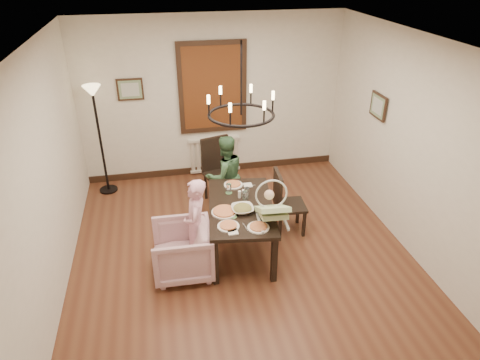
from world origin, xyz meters
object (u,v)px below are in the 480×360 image
object	(u,v)px
drinking_glass	(245,196)
chair_far	(221,172)
baby_bouncer	(272,207)
floor_lamp	(101,142)
armchair	(182,250)
chair_right	(290,202)
seated_man	(225,182)
elderly_woman	(196,232)
dining_table	(241,211)

from	to	relation	value
drinking_glass	chair_far	bearing A→B (deg)	96.26
baby_bouncer	floor_lamp	size ratio (longest dim) A/B	0.32
chair_far	armchair	distance (m)	1.82
chair_right	floor_lamp	distance (m)	3.23
seated_man	baby_bouncer	size ratio (longest dim) A/B	1.84
chair_far	floor_lamp	bearing A→B (deg)	141.97
elderly_woman	armchair	bearing A→B (deg)	-51.62
chair_far	chair_right	xyz separation A→B (m)	(0.84, -1.02, -0.05)
elderly_woman	seated_man	distance (m)	1.33
seated_man	drinking_glass	world-z (taller)	seated_man
dining_table	armchair	distance (m)	0.93
dining_table	chair_far	size ratio (longest dim) A/B	1.48
baby_bouncer	elderly_woman	bearing A→B (deg)	172.26
dining_table	chair_far	xyz separation A→B (m)	(-0.06, 1.30, -0.08)
armchair	drinking_glass	distance (m)	1.08
armchair	elderly_woman	bearing A→B (deg)	119.90
armchair	drinking_glass	world-z (taller)	drinking_glass
chair_far	seated_man	distance (m)	0.34
seated_man	chair_right	bearing A→B (deg)	124.17
elderly_woman	chair_far	bearing A→B (deg)	169.78
chair_right	baby_bouncer	bearing A→B (deg)	149.59
armchair	elderly_woman	xyz separation A→B (m)	(0.20, 0.11, 0.18)
chair_far	drinking_glass	world-z (taller)	chair_far
elderly_woman	drinking_glass	world-z (taller)	elderly_woman
dining_table	baby_bouncer	distance (m)	0.59
chair_right	armchair	xyz separation A→B (m)	(-1.60, -0.62, -0.15)
chair_far	baby_bouncer	size ratio (longest dim) A/B	1.85
dining_table	chair_far	distance (m)	1.31
baby_bouncer	chair_right	bearing A→B (deg)	59.84
chair_far	baby_bouncer	world-z (taller)	baby_bouncer
chair_right	chair_far	bearing A→B (deg)	43.10
baby_bouncer	dining_table	bearing A→B (deg)	129.32
armchair	baby_bouncer	world-z (taller)	baby_bouncer
seated_man	dining_table	bearing A→B (deg)	76.63
elderly_woman	floor_lamp	distance (m)	2.63
seated_man	baby_bouncer	distance (m)	1.47
seated_man	floor_lamp	distance (m)	2.18
seated_man	chair_far	bearing A→B (deg)	-103.88
chair_right	elderly_woman	xyz separation A→B (m)	(-1.40, -0.51, 0.03)
elderly_woman	drinking_glass	distance (m)	0.81
armchair	floor_lamp	distance (m)	2.66
chair_far	drinking_glass	bearing A→B (deg)	-100.34
chair_far	seated_man	bearing A→B (deg)	-104.28
elderly_woman	floor_lamp	xyz separation A→B (m)	(-1.29, 2.26, 0.38)
armchair	floor_lamp	bearing A→B (deg)	-153.81
floor_lamp	chair_right	bearing A→B (deg)	-33.02
armchair	seated_man	bearing A→B (deg)	150.69
dining_table	chair_right	world-z (taller)	chair_right
armchair	dining_table	bearing A→B (deg)	113.80
chair_far	chair_right	world-z (taller)	chair_far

